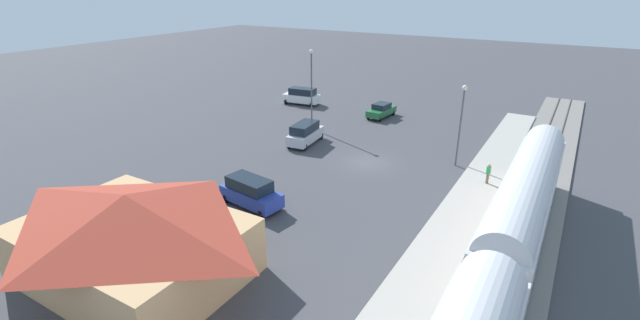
# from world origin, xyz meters

# --- Properties ---
(ground_plane) EXTENTS (200.00, 200.00, 0.00)m
(ground_plane) POSITION_xyz_m (0.00, 0.00, 0.00)
(ground_plane) COLOR #424247
(railway_track) EXTENTS (4.80, 70.00, 0.30)m
(railway_track) POSITION_xyz_m (-14.00, 0.00, 0.09)
(railway_track) COLOR slate
(railway_track) RESTS_ON ground
(platform) EXTENTS (3.20, 46.00, 0.30)m
(platform) POSITION_xyz_m (-10.00, 0.00, 0.15)
(platform) COLOR #A8A399
(platform) RESTS_ON ground
(station_building) EXTENTS (12.62, 9.37, 5.04)m
(station_building) POSITION_xyz_m (4.00, 22.00, 2.61)
(station_building) COLOR tan
(station_building) RESTS_ON ground
(pedestrian_on_platform) EXTENTS (0.36, 0.36, 1.71)m
(pedestrian_on_platform) POSITION_xyz_m (-10.54, -0.19, 1.28)
(pedestrian_on_platform) COLOR brown
(pedestrian_on_platform) RESTS_ON platform
(sedan_green) EXTENTS (2.23, 4.65, 1.74)m
(sedan_green) POSITION_xyz_m (4.77, -14.14, 0.88)
(sedan_green) COLOR #236638
(sedan_green) RESTS_ON ground
(suv_silver) EXTENTS (2.47, 5.08, 2.22)m
(suv_silver) POSITION_xyz_m (7.57, -1.28, 1.15)
(suv_silver) COLOR silver
(suv_silver) RESTS_ON ground
(suv_white) EXTENTS (5.11, 2.86, 2.22)m
(suv_white) POSITION_xyz_m (16.43, -14.33, 1.15)
(suv_white) COLOR white
(suv_white) RESTS_ON ground
(suv_blue) EXTENTS (5.14, 2.95, 2.22)m
(suv_blue) POSITION_xyz_m (3.71, 12.20, 1.15)
(suv_blue) COLOR #283D9E
(suv_blue) RESTS_ON ground
(light_pole_near_platform) EXTENTS (0.44, 0.44, 7.35)m
(light_pole_near_platform) POSITION_xyz_m (-7.20, -3.35, 4.66)
(light_pole_near_platform) COLOR #515156
(light_pole_near_platform) RESTS_ON ground
(light_pole_lot_center) EXTENTS (0.44, 0.44, 8.80)m
(light_pole_lot_center) POSITION_xyz_m (9.65, -5.90, 5.44)
(light_pole_lot_center) COLOR #515156
(light_pole_lot_center) RESTS_ON ground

